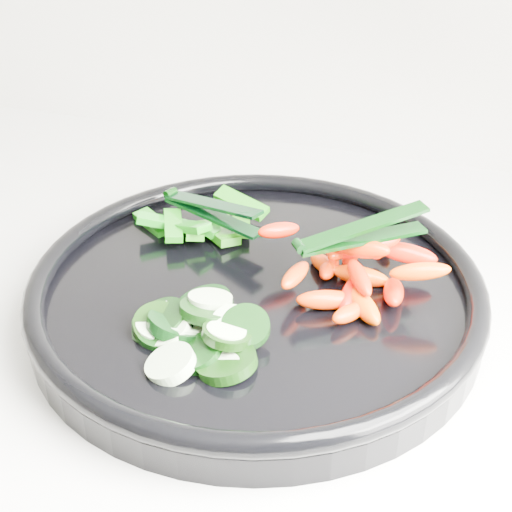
% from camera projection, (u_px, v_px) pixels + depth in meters
% --- Properties ---
extents(veggie_tray, '(0.47, 0.47, 0.04)m').
position_uv_depth(veggie_tray, '(256.00, 291.00, 0.59)').
color(veggie_tray, black).
rests_on(veggie_tray, counter).
extents(cucumber_pile, '(0.13, 0.13, 0.04)m').
position_uv_depth(cucumber_pile, '(189.00, 328.00, 0.53)').
color(cucumber_pile, black).
rests_on(cucumber_pile, veggie_tray).
extents(carrot_pile, '(0.16, 0.16, 0.05)m').
position_uv_depth(carrot_pile, '(358.00, 269.00, 0.58)').
color(carrot_pile, '#FB1200').
rests_on(carrot_pile, veggie_tray).
extents(pepper_pile, '(0.13, 0.10, 0.03)m').
position_uv_depth(pepper_pile, '(204.00, 225.00, 0.66)').
color(pepper_pile, '#16750B').
rests_on(pepper_pile, veggie_tray).
extents(tong_carrot, '(0.10, 0.08, 0.02)m').
position_uv_depth(tong_carrot, '(359.00, 233.00, 0.56)').
color(tong_carrot, black).
rests_on(tong_carrot, carrot_pile).
extents(tong_pepper, '(0.11, 0.06, 0.02)m').
position_uv_depth(tong_pepper, '(210.00, 209.00, 0.65)').
color(tong_pepper, black).
rests_on(tong_pepper, pepper_pile).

